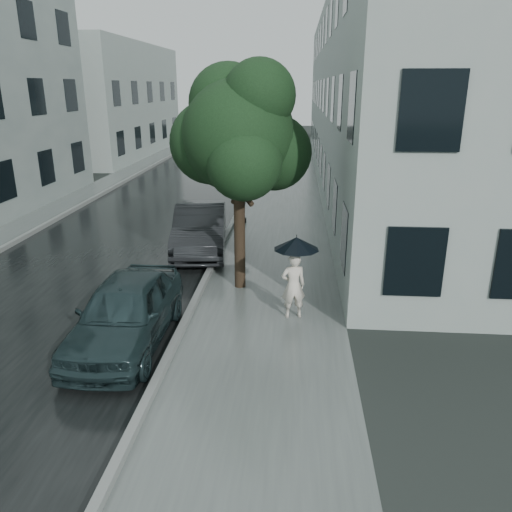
# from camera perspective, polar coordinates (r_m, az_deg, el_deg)

# --- Properties ---
(ground) EXTENTS (120.00, 120.00, 0.00)m
(ground) POSITION_cam_1_polar(r_m,az_deg,el_deg) (9.88, -0.74, -11.84)
(ground) COLOR black
(ground) RESTS_ON ground
(sidewalk) EXTENTS (3.50, 60.00, 0.01)m
(sidewalk) POSITION_cam_1_polar(r_m,az_deg,el_deg) (21.08, 2.99, 5.03)
(sidewalk) COLOR slate
(sidewalk) RESTS_ON ground
(kerb_near) EXTENTS (0.15, 60.00, 0.15)m
(kerb_near) POSITION_cam_1_polar(r_m,az_deg,el_deg) (21.19, -1.96, 5.31)
(kerb_near) COLOR slate
(kerb_near) RESTS_ON ground
(asphalt_road) EXTENTS (6.85, 60.00, 0.00)m
(asphalt_road) POSITION_cam_1_polar(r_m,az_deg,el_deg) (21.88, -11.14, 5.20)
(asphalt_road) COLOR black
(asphalt_road) RESTS_ON ground
(kerb_far) EXTENTS (0.15, 60.00, 0.15)m
(kerb_far) POSITION_cam_1_polar(r_m,az_deg,el_deg) (23.05, -19.60, 5.34)
(kerb_far) COLOR slate
(kerb_far) RESTS_ON ground
(sidewalk_far) EXTENTS (1.70, 60.00, 0.01)m
(sidewalk_far) POSITION_cam_1_polar(r_m,az_deg,el_deg) (23.46, -21.66, 5.14)
(sidewalk_far) COLOR #4C5451
(sidewalk_far) RESTS_ON ground
(building_near) EXTENTS (7.02, 36.00, 9.00)m
(building_near) POSITION_cam_1_polar(r_m,az_deg,el_deg) (28.34, 14.78, 17.21)
(building_near) COLOR gray
(building_near) RESTS_ON ground
(building_far_b) EXTENTS (7.02, 18.00, 8.00)m
(building_far_b) POSITION_cam_1_polar(r_m,az_deg,el_deg) (41.14, -16.84, 16.68)
(building_far_b) COLOR gray
(building_far_b) RESTS_ON ground
(pedestrian) EXTENTS (0.63, 0.49, 1.53)m
(pedestrian) POSITION_cam_1_polar(r_m,az_deg,el_deg) (11.30, 4.28, -3.40)
(pedestrian) COLOR beige
(pedestrian) RESTS_ON sidewalk
(umbrella) EXTENTS (1.07, 1.07, 1.02)m
(umbrella) POSITION_cam_1_polar(r_m,az_deg,el_deg) (10.98, 4.65, 1.45)
(umbrella) COLOR black
(umbrella) RESTS_ON ground
(street_tree) EXTENTS (3.56, 3.23, 5.68)m
(street_tree) POSITION_cam_1_polar(r_m,az_deg,el_deg) (12.43, -1.96, 13.75)
(street_tree) COLOR #332619
(street_tree) RESTS_ON ground
(lamp_post) EXTENTS (0.83, 0.44, 5.01)m
(lamp_post) POSITION_cam_1_polar(r_m,az_deg,el_deg) (18.94, -2.04, 12.29)
(lamp_post) COLOR black
(lamp_post) RESTS_ON ground
(car_near) EXTENTS (1.67, 4.12, 1.40)m
(car_near) POSITION_cam_1_polar(r_m,az_deg,el_deg) (10.51, -14.63, -6.17)
(car_near) COLOR #1C2D2F
(car_near) RESTS_ON ground
(car_far) EXTENTS (2.12, 4.64, 1.47)m
(car_far) POSITION_cam_1_polar(r_m,az_deg,el_deg) (16.00, -6.39, 3.16)
(car_far) COLOR black
(car_far) RESTS_ON ground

